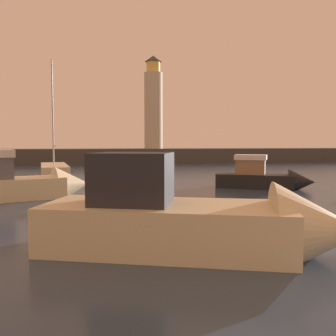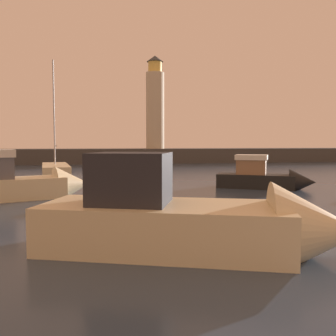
# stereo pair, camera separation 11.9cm
# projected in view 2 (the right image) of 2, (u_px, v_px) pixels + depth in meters

# --- Properties ---
(ground_plane) EXTENTS (220.00, 220.00, 0.00)m
(ground_plane) POSITION_uv_depth(u_px,v_px,m) (161.00, 182.00, 26.94)
(ground_plane) COLOR #2D3D51
(breakwater) EXTENTS (91.47, 5.37, 2.08)m
(breakwater) POSITION_uv_depth(u_px,v_px,m) (131.00, 156.00, 52.09)
(breakwater) COLOR #423F3D
(breakwater) RESTS_ON ground_plane
(lighthouse) EXTENTS (2.62, 2.62, 13.29)m
(lighthouse) POSITION_uv_depth(u_px,v_px,m) (155.00, 105.00, 52.22)
(lighthouse) COLOR beige
(lighthouse) RESTS_ON breakwater
(motorboat_0) EXTENTS (8.79, 5.21, 3.20)m
(motorboat_0) POSITION_uv_depth(u_px,v_px,m) (210.00, 222.00, 9.66)
(motorboat_0) COLOR beige
(motorboat_0) RESTS_ON ground_plane
(motorboat_1) EXTENTS (6.15, 4.43, 2.51)m
(motorboat_1) POSITION_uv_depth(u_px,v_px,m) (268.00, 178.00, 23.20)
(motorboat_1) COLOR black
(motorboat_1) RESTS_ON ground_plane
(motorboat_2) EXTENTS (7.25, 4.21, 3.02)m
(motorboat_2) POSITION_uv_depth(u_px,v_px,m) (30.00, 184.00, 19.19)
(motorboat_2) COLOR beige
(motorboat_2) RESTS_ON ground_plane
(sailboat_moored) EXTENTS (3.08, 7.64, 9.73)m
(sailboat_moored) POSITION_uv_depth(u_px,v_px,m) (56.00, 171.00, 29.64)
(sailboat_moored) COLOR beige
(sailboat_moored) RESTS_ON ground_plane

